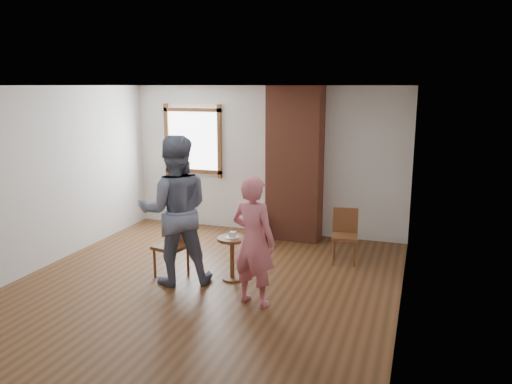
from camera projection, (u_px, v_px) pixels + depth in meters
ground at (202, 287)px, 6.58m from camera, size 5.50×5.50×0.00m
room_shell at (214, 145)px, 6.77m from camera, size 5.04×5.52×2.62m
brick_chimney at (295, 164)px, 8.43m from camera, size 0.90×0.50×2.60m
stoneware_crock at (255, 228)px, 8.48m from camera, size 0.46×0.46×0.46m
dark_pot at (179, 223)px, 9.27m from camera, size 0.18×0.18×0.17m
dining_chair_left at (174, 242)px, 6.90m from camera, size 0.48×0.48×0.86m
dining_chair_right at (345, 232)px, 7.45m from camera, size 0.42×0.42×0.80m
side_table at (232, 251)px, 6.74m from camera, size 0.40×0.40×0.60m
cake_plate at (232, 237)px, 6.70m from camera, size 0.18×0.18×0.01m
cake_slice at (233, 235)px, 6.69m from camera, size 0.08×0.07×0.06m
man at (175, 211)px, 6.54m from camera, size 1.20×1.11×1.98m
person_pink at (254, 241)px, 5.92m from camera, size 0.65×0.50×1.58m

